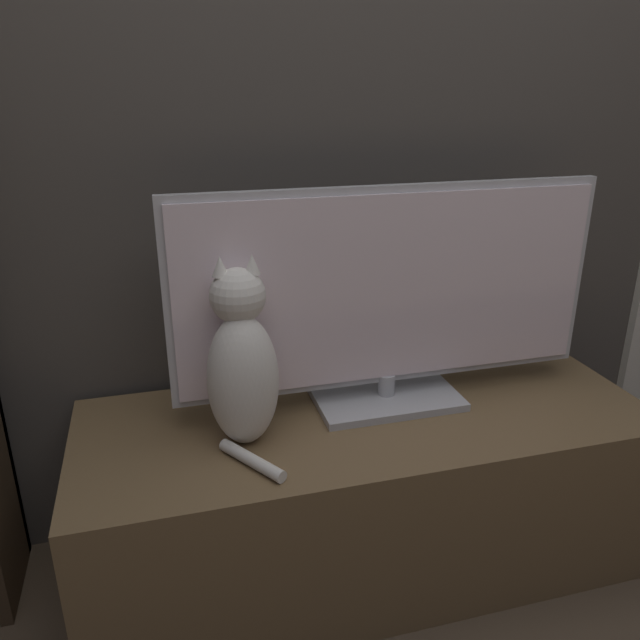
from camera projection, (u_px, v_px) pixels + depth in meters
wall_back at (334, 55)px, 1.56m from camera, size 4.80×0.05×2.60m
tv_stand at (365, 489)px, 1.66m from camera, size 1.44×0.55×0.45m
tv at (390, 298)px, 1.55m from camera, size 1.09×0.22×0.56m
cat at (242, 365)px, 1.40m from camera, size 0.17×0.29×0.44m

